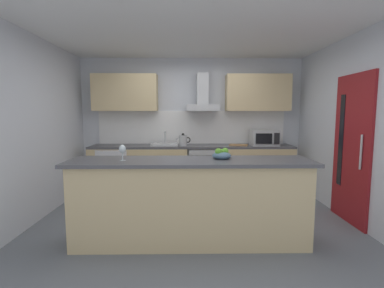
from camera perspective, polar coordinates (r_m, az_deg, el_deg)
ground at (r=4.21m, az=0.28°, el=-15.05°), size 5.39×4.58×0.02m
ceiling at (r=4.06m, az=0.30°, el=21.81°), size 5.39×4.58×0.02m
wall_back at (r=5.77m, az=-0.08°, el=4.12°), size 5.39×0.12×2.60m
wall_left at (r=4.49m, az=-29.91°, el=2.62°), size 0.12×4.58×2.60m
wall_right at (r=4.57m, az=29.92°, el=2.67°), size 0.12×4.58×2.60m
backsplash_tile at (r=5.71m, az=-0.07°, el=3.39°), size 3.73×0.02×0.66m
counter_back at (r=5.50m, az=-0.02°, el=-4.93°), size 3.86×0.60×0.90m
counter_island at (r=3.32m, az=-0.30°, el=-11.60°), size 2.77×0.64×0.99m
upper_cabinets at (r=5.55m, az=-0.05°, el=10.33°), size 3.81×0.32×0.70m
side_door at (r=4.46m, az=29.60°, el=-0.91°), size 0.08×0.85×2.05m
oven at (r=5.48m, az=2.18°, el=-4.87°), size 0.60×0.62×0.80m
refrigerator at (r=5.65m, az=-15.30°, el=-5.11°), size 0.58×0.60×0.85m
microwave at (r=5.55m, az=14.46°, el=1.24°), size 0.50×0.38×0.30m
sink at (r=5.43m, az=-5.53°, el=0.01°), size 0.50×0.40×0.26m
kettle at (r=5.36m, az=-1.83°, el=0.78°), size 0.29×0.15×0.24m
range_hood at (r=5.51m, az=2.17°, el=9.08°), size 0.62×0.45×0.72m
wine_glass at (r=3.24m, az=-13.92°, el=-1.11°), size 0.08×0.08×0.18m
fruit_bowl at (r=3.30m, az=6.02°, el=-2.18°), size 0.22×0.22×0.13m
chopping_board at (r=5.46m, az=9.42°, el=-0.19°), size 0.39×0.31×0.02m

